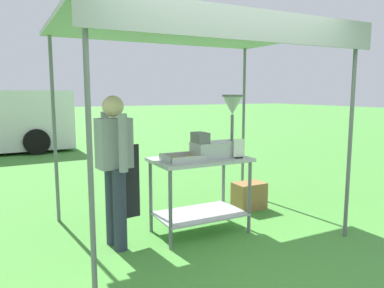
# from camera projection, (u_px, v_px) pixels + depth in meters

# --- Properties ---
(ground_plane) EXTENTS (70.00, 70.00, 0.00)m
(ground_plane) POSITION_uv_depth(u_px,v_px,m) (92.00, 162.00, 8.86)
(ground_plane) COLOR #478E38
(stall_canopy) EXTENTS (3.06, 2.25, 2.37)m
(stall_canopy) POSITION_uv_depth(u_px,v_px,m) (196.00, 35.00, 4.16)
(stall_canopy) COLOR slate
(stall_canopy) RESTS_ON ground
(donut_cart) EXTENTS (1.11, 0.67, 0.89)m
(donut_cart) POSITION_uv_depth(u_px,v_px,m) (200.00, 180.00, 4.31)
(donut_cart) COLOR #B7B7BC
(donut_cart) RESTS_ON ground
(donut_tray) EXTENTS (0.41, 0.33, 0.07)m
(donut_tray) POSITION_uv_depth(u_px,v_px,m) (183.00, 159.00, 4.10)
(donut_tray) COLOR #B7B7BC
(donut_tray) RESTS_ON donut_cart
(donut_fryer) EXTENTS (0.62, 0.28, 0.72)m
(donut_fryer) POSITION_uv_depth(u_px,v_px,m) (220.00, 136.00, 4.32)
(donut_fryer) COLOR #B7B7BC
(donut_fryer) RESTS_ON donut_cart
(menu_sign) EXTENTS (0.13, 0.05, 0.22)m
(menu_sign) POSITION_uv_depth(u_px,v_px,m) (239.00, 150.00, 4.24)
(menu_sign) COLOR black
(menu_sign) RESTS_ON donut_cart
(vendor) EXTENTS (0.46, 0.54, 1.61)m
(vendor) POSITION_uv_depth(u_px,v_px,m) (115.00, 164.00, 3.87)
(vendor) COLOR #2D3347
(vendor) RESTS_ON ground
(supply_crate) EXTENTS (0.44, 0.31, 0.38)m
(supply_crate) POSITION_uv_depth(u_px,v_px,m) (249.00, 196.00, 5.26)
(supply_crate) COLOR olive
(supply_crate) RESTS_ON ground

